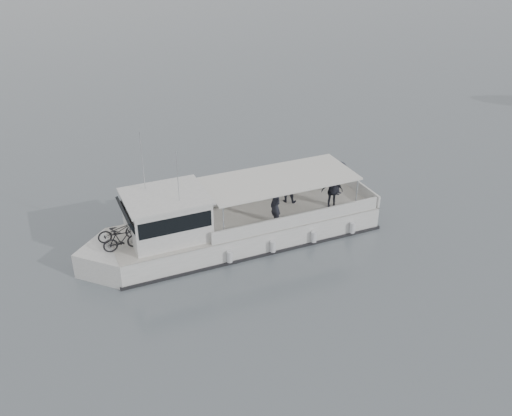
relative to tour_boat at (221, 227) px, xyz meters
name	(u,v)px	position (x,y,z in m)	size (l,w,h in m)	color
ground	(259,257)	(1.18, -1.66, -1.00)	(1400.00, 1400.00, 0.00)	#50585E
tour_boat	(221,227)	(0.00, 0.00, 0.00)	(14.55, 3.93, 6.08)	white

